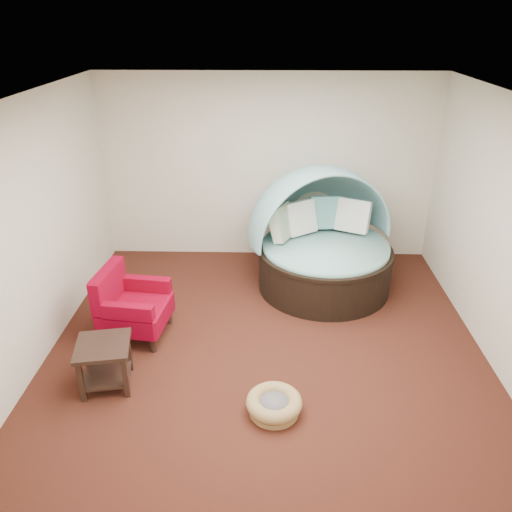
{
  "coord_description": "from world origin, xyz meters",
  "views": [
    {
      "loc": [
        0.0,
        -4.82,
        3.54
      ],
      "look_at": [
        -0.13,
        0.6,
        0.87
      ],
      "focal_mm": 35.0,
      "sensor_mm": 36.0,
      "label": 1
    }
  ],
  "objects_px": {
    "side_table": "(105,359)",
    "canopy_daybed": "(323,233)",
    "red_armchair": "(130,306)",
    "pet_basket": "(274,404)"
  },
  "relations": [
    {
      "from": "canopy_daybed",
      "to": "side_table",
      "type": "bearing_deg",
      "value": -156.75
    },
    {
      "from": "pet_basket",
      "to": "side_table",
      "type": "distance_m",
      "value": 1.79
    },
    {
      "from": "pet_basket",
      "to": "side_table",
      "type": "relative_size",
      "value": 1.06
    },
    {
      "from": "red_armchair",
      "to": "side_table",
      "type": "height_order",
      "value": "red_armchair"
    },
    {
      "from": "canopy_daybed",
      "to": "pet_basket",
      "type": "xyz_separation_m",
      "value": [
        -0.68,
        -2.61,
        -0.69
      ]
    },
    {
      "from": "red_armchair",
      "to": "side_table",
      "type": "relative_size",
      "value": 1.41
    },
    {
      "from": "canopy_daybed",
      "to": "pet_basket",
      "type": "height_order",
      "value": "canopy_daybed"
    },
    {
      "from": "pet_basket",
      "to": "red_armchair",
      "type": "distance_m",
      "value": 2.15
    },
    {
      "from": "red_armchair",
      "to": "side_table",
      "type": "distance_m",
      "value": 0.92
    },
    {
      "from": "side_table",
      "to": "canopy_daybed",
      "type": "bearing_deg",
      "value": 42.82
    }
  ]
}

